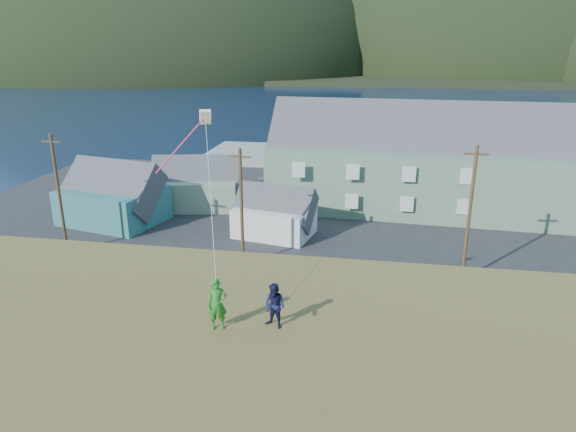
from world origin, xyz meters
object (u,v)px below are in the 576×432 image
(kite_flyer_navy, at_px, (275,306))
(kite_flyer_green, at_px, (217,304))
(lodge, at_px, (459,162))
(shed_palegreen_near, at_px, (196,185))
(shed_white, at_px, (274,213))
(shed_palegreen_far, at_px, (316,168))
(wharf, at_px, (297,156))
(shed_teal, at_px, (112,195))

(kite_flyer_navy, bearing_deg, kite_flyer_green, -144.76)
(lodge, height_order, kite_flyer_green, lodge)
(shed_palegreen_near, height_order, shed_white, shed_palegreen_near)
(lodge, relative_size, shed_palegreen_far, 3.67)
(shed_palegreen_near, bearing_deg, wharf, 64.34)
(shed_white, bearing_deg, shed_teal, -171.74)
(shed_palegreen_far, relative_size, kite_flyer_green, 5.86)
(shed_white, distance_m, shed_palegreen_far, 15.81)
(lodge, height_order, shed_palegreen_far, lodge)
(shed_palegreen_near, distance_m, kite_flyer_green, 36.78)
(wharf, distance_m, kite_flyer_green, 59.76)
(shed_palegreen_near, height_order, kite_flyer_navy, kite_flyer_navy)
(shed_white, distance_m, kite_flyer_navy, 27.87)
(shed_palegreen_far, bearing_deg, shed_teal, -144.93)
(shed_palegreen_far, relative_size, kite_flyer_navy, 6.71)
(wharf, distance_m, shed_palegreen_near, 25.87)
(shed_teal, relative_size, kite_flyer_navy, 6.70)
(shed_palegreen_near, bearing_deg, shed_palegreen_far, 27.43)
(shed_white, xyz_separation_m, kite_flyer_navy, (5.33, -26.72, 5.86))
(shed_teal, xyz_separation_m, kite_flyer_navy, (20.81, -27.69, 5.30))
(shed_teal, distance_m, shed_white, 15.52)
(shed_palegreen_far, distance_m, kite_flyer_green, 43.22)
(lodge, xyz_separation_m, shed_palegreen_near, (-25.82, -3.07, -2.58))
(wharf, bearing_deg, shed_palegreen_far, -73.84)
(shed_palegreen_far, bearing_deg, lodge, -27.12)
(shed_white, bearing_deg, wharf, 107.12)
(shed_white, bearing_deg, kite_flyer_green, -70.73)
(shed_teal, bearing_deg, lodge, 28.85)
(shed_white, height_order, shed_palegreen_far, shed_palegreen_far)
(wharf, relative_size, kite_flyer_green, 14.88)
(wharf, height_order, shed_palegreen_far, shed_palegreen_far)
(lodge, bearing_deg, shed_palegreen_near, -169.98)
(lodge, xyz_separation_m, kite_flyer_navy, (-11.06, -36.62, 2.96))
(shed_white, relative_size, kite_flyer_green, 4.36)
(shed_teal, bearing_deg, kite_flyer_green, -42.71)
(lodge, bearing_deg, kite_flyer_green, -105.91)
(shed_teal, height_order, shed_palegreen_far, shed_teal)
(shed_palegreen_near, xyz_separation_m, shed_palegreen_far, (11.16, 8.88, 0.10))
(kite_flyer_green, bearing_deg, shed_white, 78.42)
(shed_palegreen_near, bearing_deg, lodge, -4.29)
(shed_white, height_order, kite_flyer_green, kite_flyer_green)
(shed_palegreen_near, bearing_deg, kite_flyer_green, -80.18)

